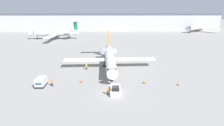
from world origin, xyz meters
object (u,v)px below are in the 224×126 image
at_px(airplane_main, 110,57).
at_px(worker_by_wing, 87,67).
at_px(airplane_parked_far_right, 55,33).
at_px(worker_near_tug, 108,91).
at_px(pushback_tug, 115,90).
at_px(traffic_cone_mid, 178,84).
at_px(traffic_cone_right, 144,82).
at_px(airplane_parked_far_left, 199,27).
at_px(traffic_cone_left, 81,81).
at_px(luggage_cart, 41,82).
at_px(worker_on_apron, 52,82).

height_order(airplane_main, worker_by_wing, airplane_main).
distance_m(worker_by_wing, airplane_parked_far_right, 62.37).
height_order(worker_by_wing, airplane_parked_far_right, airplane_parked_far_right).
distance_m(airplane_main, worker_near_tug, 18.68).
bearing_deg(pushback_tug, traffic_cone_mid, 14.58).
height_order(airplane_main, pushback_tug, airplane_main).
bearing_deg(worker_near_tug, traffic_cone_right, 34.14).
distance_m(traffic_cone_right, airplane_parked_far_right, 78.61).
bearing_deg(traffic_cone_mid, worker_near_tug, -164.26).
xyz_separation_m(traffic_cone_mid, airplane_parked_far_left, (56.60, 105.29, 3.29)).
distance_m(worker_by_wing, traffic_cone_left, 9.70).
distance_m(traffic_cone_right, traffic_cone_mid, 7.80).
bearing_deg(worker_by_wing, traffic_cone_right, -34.23).
distance_m(luggage_cart, worker_by_wing, 14.74).
xyz_separation_m(luggage_cart, traffic_cone_mid, (31.75, 0.16, -0.68)).
distance_m(worker_near_tug, worker_by_wing, 17.41).
relative_size(traffic_cone_left, airplane_parked_far_right, 0.02).
height_order(traffic_cone_mid, airplane_parked_far_right, airplane_parked_far_right).
relative_size(worker_on_apron, traffic_cone_mid, 2.59).
distance_m(airplane_main, airplane_parked_far_left, 116.64).
height_order(luggage_cart, airplane_parked_far_right, airplane_parked_far_right).
relative_size(luggage_cart, airplane_parked_far_right, 0.10).
relative_size(pushback_tug, airplane_parked_far_right, 0.13).
relative_size(pushback_tug, worker_near_tug, 2.49).
bearing_deg(worker_on_apron, traffic_cone_left, 19.35).
distance_m(worker_near_tug, traffic_cone_left, 9.27).
bearing_deg(pushback_tug, airplane_parked_far_left, 56.82).
bearing_deg(luggage_cart, worker_near_tug, -16.22).
bearing_deg(traffic_cone_left, worker_near_tug, -44.68).
height_order(airplane_main, traffic_cone_mid, airplane_main).
xyz_separation_m(worker_by_wing, traffic_cone_right, (15.12, -10.29, -0.57)).
height_order(worker_near_tug, airplane_parked_far_right, airplane_parked_far_right).
xyz_separation_m(traffic_cone_left, traffic_cone_right, (15.28, -0.61, -0.07)).
relative_size(worker_on_apron, airplane_parked_far_left, 0.06).
bearing_deg(traffic_cone_right, airplane_main, 123.00).
height_order(pushback_tug, airplane_parked_far_right, airplane_parked_far_right).
relative_size(airplane_parked_far_left, airplane_parked_far_right, 0.94).
relative_size(pushback_tug, airplane_parked_far_left, 0.14).
height_order(luggage_cart, worker_on_apron, luggage_cart).
xyz_separation_m(worker_near_tug, traffic_cone_right, (8.70, 5.90, -0.63)).
distance_m(luggage_cart, traffic_cone_left, 9.03).
height_order(worker_near_tug, traffic_cone_mid, worker_near_tug).
relative_size(pushback_tug, traffic_cone_right, 6.71).
bearing_deg(worker_near_tug, worker_on_apron, 161.46).
height_order(worker_near_tug, worker_by_wing, worker_near_tug).
xyz_separation_m(pushback_tug, worker_by_wing, (-8.05, 15.40, 0.21)).
height_order(pushback_tug, worker_on_apron, worker_on_apron).
bearing_deg(worker_on_apron, worker_near_tug, -18.54).
relative_size(luggage_cart, worker_near_tug, 1.78).
bearing_deg(worker_near_tug, airplane_parked_far_right, 114.04).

